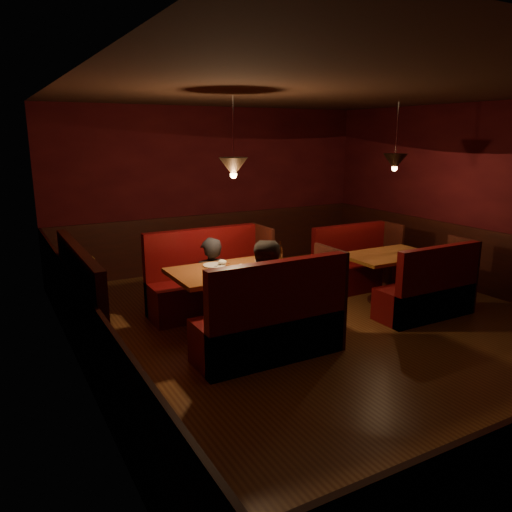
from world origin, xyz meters
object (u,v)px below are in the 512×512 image
main_table (236,283)px  second_bench_near (429,294)px  diner_a (210,266)px  second_table (388,266)px  main_bench_near (273,327)px  second_bench_far (355,268)px  diner_b (271,281)px  main_bench_far (209,286)px

main_table → second_bench_near: size_ratio=1.08×
main_table → diner_a: (-0.08, 0.58, 0.10)m
second_table → main_bench_near: bearing=-161.1°
main_bench_near → second_bench_far: 2.97m
main_table → second_bench_far: bearing=16.5°
second_table → diner_a: 2.64m
diner_a → diner_b: size_ratio=0.90×
second_bench_near → diner_a: 2.97m
second_table → main_bench_far: bearing=159.9°
second_table → diner_a: (-2.56, 0.61, 0.19)m
main_table → main_bench_near: 0.92m
second_table → diner_b: diner_b is taller
main_bench_near → second_bench_far: size_ratio=1.19×
main_bench_far → main_bench_near: 1.75m
second_bench_near → main_bench_far: bearing=146.1°
second_table → diner_b: 2.46m
main_bench_far → diner_a: bearing=-109.0°
main_bench_near → main_table: bearing=91.1°
main_table → main_bench_near: size_ratio=0.91×
second_table → second_bench_far: bearing=87.8°
second_bench_near → second_bench_far: bearing=90.0°
second_bench_far → diner_a: bearing=-176.5°
main_bench_far → main_bench_near: (0.00, -1.75, 0.00)m
main_bench_near → second_bench_far: main_bench_near is taller
diner_b → second_table: bearing=28.9°
second_bench_far → diner_a: 2.63m
main_table → second_bench_far: size_ratio=1.08×
diner_a → diner_b: 1.25m
main_table → diner_b: diner_b is taller
second_table → second_bench_near: second_bench_near is taller
second_table → second_bench_near: size_ratio=0.90×
diner_a → second_bench_far: bearing=-173.4°
second_bench_far → second_bench_near: 1.54m
second_bench_near → diner_b: size_ratio=0.88×
main_bench_far → diner_a: diner_a is taller
second_bench_far → main_table: bearing=-163.5°
main_bench_near → second_bench_far: bearing=33.0°
second_bench_far → diner_a: diner_a is taller
main_bench_far → second_table: size_ratio=1.31×
main_table → second_bench_near: 2.65m
main_bench_near → second_table: main_bench_near is taller
main_table → main_bench_far: (0.02, 0.87, -0.27)m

